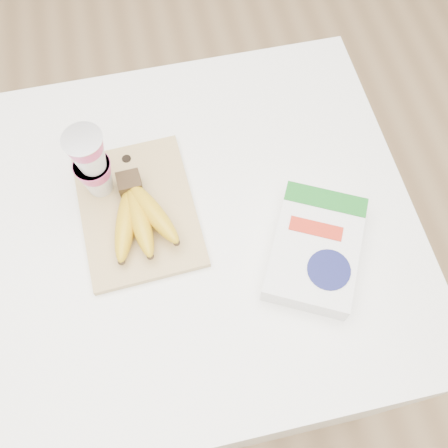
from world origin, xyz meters
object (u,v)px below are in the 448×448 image
(yogurt_stack, at_px, (91,163))
(cutting_board, at_px, (138,210))
(bananas, at_px, (139,215))
(cereal_box, at_px, (315,248))
(table, at_px, (141,305))

(yogurt_stack, bearing_deg, cutting_board, -44.93)
(bananas, distance_m, yogurt_stack, 0.14)
(yogurt_stack, bearing_deg, cereal_box, -30.60)
(bananas, relative_size, yogurt_stack, 1.13)
(yogurt_stack, height_order, cereal_box, yogurt_stack)
(table, height_order, bananas, bananas)
(cutting_board, height_order, cereal_box, cereal_box)
(cutting_board, relative_size, yogurt_stack, 1.77)
(table, bearing_deg, yogurt_stack, 84.76)
(bananas, height_order, cereal_box, bananas)
(cutting_board, xyz_separation_m, bananas, (0.00, -0.03, 0.03))
(cutting_board, bearing_deg, cereal_box, -29.82)
(cereal_box, bearing_deg, cutting_board, -179.92)
(cutting_board, distance_m, cereal_box, 0.37)
(table, bearing_deg, bananas, 11.84)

